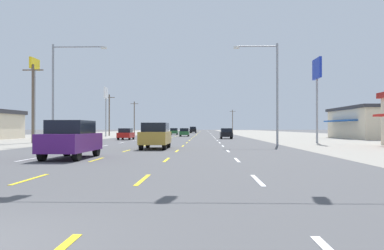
{
  "coord_description": "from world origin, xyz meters",
  "views": [
    {
      "loc": [
        3.64,
        -5.01,
        1.59
      ],
      "look_at": [
        0.82,
        84.1,
        2.25
      ],
      "focal_mm": 36.82,
      "sensor_mm": 36.0,
      "label": 1
    }
  ],
  "objects": [
    {
      "name": "hatchback_center_turn_far",
      "position": [
        -0.09,
        68.2,
        0.78
      ],
      "size": [
        1.72,
        3.9,
        1.54
      ],
      "color": "#235B2D",
      "rests_on": "ground"
    },
    {
      "name": "storefront_right_row_1",
      "position": [
        29.16,
        54.75,
        2.4
      ],
      "size": [
        10.84,
        16.19,
        4.76
      ],
      "color": "beige",
      "rests_on": "ground"
    },
    {
      "name": "signal_span_wire",
      "position": [
        0.08,
        9.08,
        5.83
      ],
      "size": [
        26.49,
        0.53,
        9.66
      ],
      "color": "brown",
      "rests_on": "ground"
    },
    {
      "name": "sedan_center_turn_distant_a",
      "position": [
        0.09,
        126.74,
        0.76
      ],
      "size": [
        1.8,
        4.5,
        1.46
      ],
      "color": "#B28C33",
      "rests_on": "ground"
    },
    {
      "name": "ground_plane",
      "position": [
        0.0,
        66.0,
        0.0
      ],
      "size": [
        572.0,
        572.0,
        0.0
      ],
      "primitive_type": "plane",
      "color": "#4C4C4F"
    },
    {
      "name": "lot_apron_right",
      "position": [
        24.75,
        66.0,
        0.0
      ],
      "size": [
        28.0,
        440.0,
        0.01
      ],
      "primitive_type": "cube",
      "color": "gray",
      "rests_on": "ground"
    },
    {
      "name": "suv_center_turn_farthest",
      "position": [
        0.11,
        116.56,
        1.03
      ],
      "size": [
        1.98,
        4.9,
        1.98
      ],
      "color": "black",
      "rests_on": "ground"
    },
    {
      "name": "hatchback_far_left_mid",
      "position": [
        -6.9,
        47.42,
        0.78
      ],
      "size": [
        1.72,
        3.9,
        1.54
      ],
      "color": "red",
      "rests_on": "ground"
    },
    {
      "name": "streetlight_left_row_0",
      "position": [
        -9.56,
        30.32,
        5.47
      ],
      "size": [
        5.04,
        0.26,
        9.22
      ],
      "color": "gray",
      "rests_on": "ground"
    },
    {
      "name": "utility_pole_left_row_0",
      "position": [
        -14.36,
        35.64,
        4.33
      ],
      "size": [
        2.2,
        0.26,
        8.27
      ],
      "color": "brown",
      "rests_on": "ground"
    },
    {
      "name": "lot_apron_left",
      "position": [
        -24.75,
        66.0,
        0.0
      ],
      "size": [
        28.0,
        440.0,
        0.01
      ],
      "primitive_type": "cube",
      "color": "gray",
      "rests_on": "ground"
    },
    {
      "name": "streetlight_right_row_0",
      "position": [
        9.74,
        30.32,
        5.33
      ],
      "size": [
        3.99,
        0.26,
        9.17
      ],
      "color": "gray",
      "rests_on": "ground"
    },
    {
      "name": "hatchback_inner_left_farther",
      "position": [
        -3.46,
        86.39,
        0.78
      ],
      "size": [
        1.72,
        3.9,
        1.54
      ],
      "color": "#235B2D",
      "rests_on": "ground"
    },
    {
      "name": "lane_markings",
      "position": [
        0.0,
        104.5,
        0.01
      ],
      "size": [
        10.64,
        227.6,
        0.01
      ],
      "color": "white",
      "rests_on": "ground"
    },
    {
      "name": "utility_pole_left_row_2",
      "position": [
        -15.66,
        102.48,
        4.62
      ],
      "size": [
        2.2,
        0.26,
        8.85
      ],
      "color": "brown",
      "rests_on": "ground"
    },
    {
      "name": "hatchback_far_right_midfar",
      "position": [
        6.84,
        52.82,
        0.78
      ],
      "size": [
        1.72,
        3.9,
        1.54
      ],
      "color": "black",
      "rests_on": "ground"
    },
    {
      "name": "utility_pole_left_row_1",
      "position": [
        -15.58,
        73.76,
        4.37
      ],
      "size": [
        2.2,
        0.26,
        8.35
      ],
      "color": "brown",
      "rests_on": "ground"
    },
    {
      "name": "suv_center_turn_near",
      "position": [
        -0.09,
        24.88,
        1.03
      ],
      "size": [
        1.98,
        4.9,
        1.98
      ],
      "color": "#B28C33",
      "rests_on": "ground"
    },
    {
      "name": "suv_inner_left_nearest",
      "position": [
        -3.3,
        15.28,
        1.03
      ],
      "size": [
        1.98,
        4.9,
        1.98
      ],
      "color": "#4C196B",
      "rests_on": "ground"
    },
    {
      "name": "pole_sign_left_row_1",
      "position": [
        -14.55,
        36.46,
        6.74
      ],
      "size": [
        0.24,
        2.16,
        9.05
      ],
      "color": "gray",
      "rests_on": "ground"
    },
    {
      "name": "utility_pole_right_row_3",
      "position": [
        13.97,
        139.87,
        4.33
      ],
      "size": [
        2.2,
        0.26,
        8.27
      ],
      "color": "brown",
      "rests_on": "ground"
    },
    {
      "name": "pole_sign_right_row_1",
      "position": [
        15.38,
        36.35,
        6.94
      ],
      "size": [
        0.24,
        2.71,
        8.85
      ],
      "color": "gray",
      "rests_on": "ground"
    },
    {
      "name": "pole_sign_left_row_2",
      "position": [
        -14.66,
        67.35,
        7.04
      ],
      "size": [
        0.24,
        2.29,
        9.13
      ],
      "color": "gray",
      "rests_on": "ground"
    }
  ]
}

